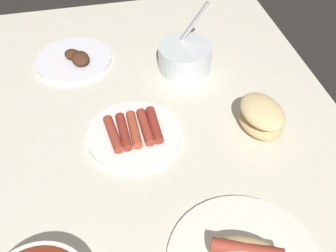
{
  "coord_description": "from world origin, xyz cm",
  "views": [
    {
      "loc": [
        -58.2,
        8.34,
        63.58
      ],
      "look_at": [
        0.15,
        -4.58,
        3.0
      ],
      "focal_mm": 43.39,
      "sensor_mm": 36.0,
      "label": 1
    }
  ],
  "objects_px": {
    "plate_sausages": "(134,133)",
    "bread_stack": "(261,116)",
    "bowl_coleslaw": "(185,56)",
    "plate_grilled_meat": "(75,59)"
  },
  "relations": [
    {
      "from": "plate_sausages",
      "to": "bread_stack",
      "type": "bearing_deg",
      "value": -97.52
    },
    {
      "from": "plate_sausages",
      "to": "bowl_coleslaw",
      "type": "bearing_deg",
      "value": -37.94
    },
    {
      "from": "plate_grilled_meat",
      "to": "bread_stack",
      "type": "relative_size",
      "value": 1.45
    },
    {
      "from": "plate_sausages",
      "to": "bowl_coleslaw",
      "type": "relative_size",
      "value": 1.26
    },
    {
      "from": "bowl_coleslaw",
      "to": "bread_stack",
      "type": "distance_m",
      "value": 0.27
    },
    {
      "from": "plate_grilled_meat",
      "to": "plate_sausages",
      "type": "bearing_deg",
      "value": -159.68
    },
    {
      "from": "bowl_coleslaw",
      "to": "plate_grilled_meat",
      "type": "height_order",
      "value": "bowl_coleslaw"
    },
    {
      "from": "bowl_coleslaw",
      "to": "bread_stack",
      "type": "bearing_deg",
      "value": -156.94
    },
    {
      "from": "bowl_coleslaw",
      "to": "bread_stack",
      "type": "relative_size",
      "value": 1.2
    },
    {
      "from": "bowl_coleslaw",
      "to": "plate_grilled_meat",
      "type": "xyz_separation_m",
      "value": [
        0.08,
        0.27,
        -0.03
      ]
    }
  ]
}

